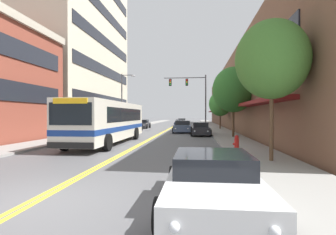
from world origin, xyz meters
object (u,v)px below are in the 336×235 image
city_bus (109,120)px  street_lamp_left_far (124,97)px  car_silver_moving_lead (182,121)px  traffic_signal_mast (192,91)px  car_charcoal_parked_right_mid (201,129)px  street_tree_right_near (272,60)px  car_slate_blue_moving_third (183,127)px  car_white_parked_right_foreground (213,182)px  car_navy_moving_second (180,123)px  street_tree_right_far (220,104)px  car_dark_grey_parked_left_mid (143,124)px  car_black_parked_left_near (132,127)px  fire_hydrant (237,144)px  street_tree_right_mid (233,90)px

city_bus → street_lamp_left_far: (-2.63, 13.36, 2.58)m
car_silver_moving_lead → traffic_signal_mast: bearing=-83.9°
car_charcoal_parked_right_mid → street_tree_right_near: bearing=-80.0°
car_slate_blue_moving_third → car_white_parked_right_foreground: bearing=-85.6°
car_navy_moving_second → street_tree_right_near: 37.30m
street_lamp_left_far → street_tree_right_far: (12.40, 5.74, -0.63)m
street_tree_right_far → city_bus: bearing=-117.1°
street_tree_right_near → car_dark_grey_parked_left_mid: bearing=111.8°
car_black_parked_left_near → street_lamp_left_far: bearing=-134.3°
car_dark_grey_parked_left_mid → fire_hydrant: car_dark_grey_parked_left_mid is taller
car_slate_blue_moving_third → street_tree_right_near: size_ratio=0.71×
car_white_parked_right_foreground → car_navy_moving_second: (-3.14, 42.21, -0.00)m
car_silver_moving_lead → street_tree_right_far: (6.49, -21.31, 3.04)m
car_silver_moving_lead → street_tree_right_mid: (6.38, -35.06, 3.74)m
car_slate_blue_moving_third → traffic_signal_mast: bearing=76.6°
car_silver_moving_lead → car_navy_moving_second: (0.27, -10.83, -0.02)m
car_slate_blue_moving_third → fire_hydrant: size_ratio=4.65×
car_black_parked_left_near → car_charcoal_parked_right_mid: (8.66, -5.93, 0.06)m
car_charcoal_parked_right_mid → street_tree_right_far: 11.65m
city_bus → street_lamp_left_far: 13.86m
car_black_parked_left_near → car_dark_grey_parked_left_mid: (-0.02, 7.21, 0.06)m
car_white_parked_right_foreground → car_slate_blue_moving_third: bearing=94.4°
street_tree_right_mid → fire_hydrant: 11.08m
city_bus → car_silver_moving_lead: (3.27, 40.40, -1.10)m
city_bus → car_silver_moving_lead: 40.55m
street_lamp_left_far → street_tree_right_near: 23.74m
street_tree_right_mid → car_black_parked_left_near: bearing=142.5°
car_white_parked_right_foreground → car_charcoal_parked_right_mid: bearing=89.6°
street_lamp_left_far → car_silver_moving_lead: bearing=77.7°
car_dark_grey_parked_left_mid → car_navy_moving_second: car_dark_grey_parked_left_mid is taller
car_navy_moving_second → city_bus: bearing=-96.8°
car_charcoal_parked_right_mid → street_lamp_left_far: 11.35m
car_dark_grey_parked_left_mid → car_white_parked_right_foreground: (8.54, -34.02, -0.05)m
car_silver_moving_lead → street_tree_right_mid: bearing=-79.7°
street_tree_right_mid → car_dark_grey_parked_left_mid: bearing=125.7°
city_bus → fire_hydrant: city_bus is taller
car_slate_blue_moving_third → street_tree_right_mid: size_ratio=0.68×
car_black_parked_left_near → car_navy_moving_second: bearing=70.8°
car_silver_moving_lead → street_tree_right_near: street_tree_right_near is taller
car_navy_moving_second → street_tree_right_mid: (6.12, -24.24, 3.76)m
city_bus → street_tree_right_near: (9.51, -7.04, 2.73)m
fire_hydrant → car_black_parked_left_near: bearing=118.0°
car_navy_moving_second → street_tree_right_far: size_ratio=0.79×
car_charcoal_parked_right_mid → street_tree_right_near: (2.69, -15.28, 3.79)m
street_tree_right_far → car_black_parked_left_near: bearing=-157.0°
city_bus → fire_hydrant: (8.37, -5.01, -1.10)m
fire_hydrant → street_lamp_left_far: bearing=120.9°
car_white_parked_right_foreground → car_navy_moving_second: 42.33m
car_navy_moving_second → street_tree_right_far: bearing=-59.3°
fire_hydrant → traffic_signal_mast: bearing=96.8°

